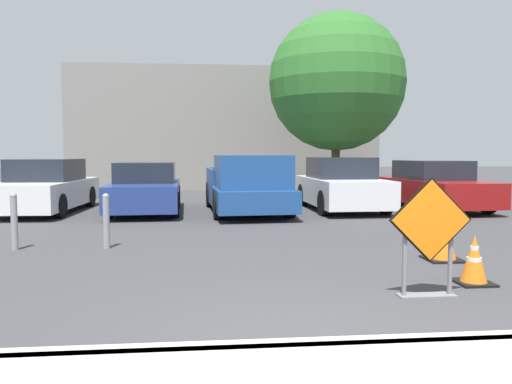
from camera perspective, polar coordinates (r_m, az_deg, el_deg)
ground_plane at (r=13.97m, az=-1.89°, el=-2.38°), size 96.00×96.00×0.00m
curb_lip at (r=4.24m, az=7.07°, el=-17.47°), size 22.85×0.20×0.14m
road_closed_sign at (r=6.03m, az=19.24°, el=-4.34°), size 0.97×0.20×1.38m
traffic_cone_nearest at (r=6.94m, az=23.66°, el=-7.15°), size 0.44×0.44×0.62m
traffic_cone_second at (r=8.26m, az=20.61°, el=-4.89°), size 0.54×0.54×0.73m
parked_car_nearest at (r=15.30m, az=-22.87°, el=0.45°), size 2.00×4.64×1.50m
parked_car_second at (r=14.41m, az=-12.47°, el=0.34°), size 2.03×4.44×1.41m
pickup_truck at (r=13.77m, az=-0.96°, el=0.55°), size 2.29×5.14×1.61m
parked_car_third at (r=14.84m, az=9.69°, el=0.71°), size 2.00×4.24×1.54m
parked_car_fourth at (r=15.82m, az=19.58°, el=0.62°), size 2.12×4.61×1.45m
bollard_nearest at (r=9.06m, az=-16.74°, el=-3.01°), size 0.12×0.12×0.96m
bollard_second at (r=9.49m, az=-25.91°, el=-2.88°), size 0.12×0.12×0.99m
building_facade_backdrop at (r=25.14m, az=-3.66°, el=7.03°), size 14.25×5.00×5.61m
street_tree_behind_lot at (r=19.24m, az=9.19°, el=12.24°), size 5.08×5.08×6.84m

